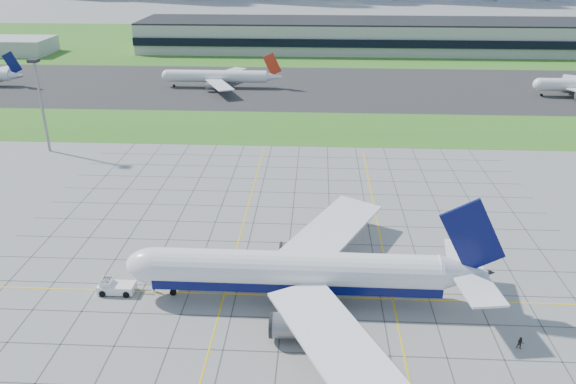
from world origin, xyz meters
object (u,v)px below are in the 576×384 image
(crew_near, at_px, (154,287))
(crew_far, at_px, (520,343))
(light_mast, at_px, (40,94))
(distant_jet_1, at_px, (218,76))
(airliner, at_px, (299,272))
(pushback_tug, at_px, (115,287))

(crew_near, height_order, crew_far, crew_far)
(light_mast, xyz_separation_m, distant_jet_1, (35.08, 77.28, -11.69))
(light_mast, bearing_deg, airliner, -43.07)
(pushback_tug, relative_size, crew_near, 5.03)
(light_mast, height_order, pushback_tug, light_mast)
(pushback_tug, height_order, crew_far, pushback_tug)
(light_mast, distance_m, crew_far, 131.80)
(light_mast, bearing_deg, crew_far, -36.79)
(pushback_tug, height_order, distant_jet_1, distant_jet_1)
(light_mast, height_order, crew_near, light_mast)
(airliner, distance_m, crew_far, 34.34)
(airliner, xyz_separation_m, crew_near, (-24.33, 0.83, -4.32))
(light_mast, xyz_separation_m, crew_far, (104.85, -78.40, -15.21))
(airliner, distance_m, distant_jet_1, 149.77)
(distant_jet_1, bearing_deg, crew_near, -84.82)
(crew_far, bearing_deg, distant_jet_1, 133.58)
(airliner, relative_size, distant_jet_1, 1.33)
(pushback_tug, height_order, crew_near, pushback_tug)
(distant_jet_1, bearing_deg, crew_far, -65.86)
(crew_near, relative_size, crew_far, 0.91)
(crew_far, distance_m, distant_jet_1, 170.63)
(airliner, distance_m, pushback_tug, 31.10)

